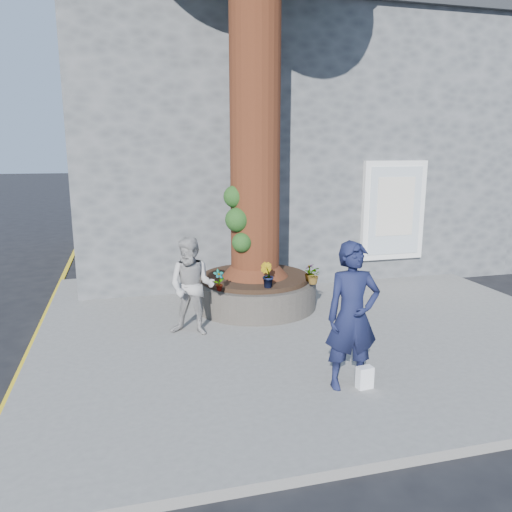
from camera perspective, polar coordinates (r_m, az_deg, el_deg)
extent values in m
plane|color=black|center=(7.63, -2.15, -11.51)|extent=(120.00, 120.00, 0.00)
cube|color=slate|center=(8.90, 5.95, -7.60)|extent=(9.00, 8.00, 0.12)
cube|color=yellow|center=(8.54, -24.48, -9.98)|extent=(0.10, 30.00, 0.01)
cube|color=#494C4E|center=(14.58, 1.20, 11.97)|extent=(10.00, 8.00, 6.00)
cube|color=black|center=(14.90, 1.26, 24.17)|extent=(10.30, 8.30, 0.30)
cube|color=white|center=(11.61, 15.43, 5.02)|extent=(1.50, 0.12, 2.20)
cube|color=silver|center=(11.56, 15.57, 4.98)|extent=(1.25, 0.04, 1.95)
cube|color=silver|center=(11.53, 15.65, 5.46)|extent=(0.90, 0.02, 1.30)
cube|color=#494C4E|center=(18.46, 26.30, 10.79)|extent=(6.00, 8.00, 6.00)
cylinder|color=black|center=(9.50, -0.10, -4.21)|extent=(2.30, 2.30, 0.52)
cylinder|color=black|center=(9.42, -0.11, -2.46)|extent=(2.04, 2.04, 0.08)
cylinder|color=#472211|center=(9.22, -0.12, 20.97)|extent=(0.90, 0.90, 7.50)
cone|color=#472211|center=(9.33, -0.11, -0.14)|extent=(1.24, 1.24, 0.70)
sphere|color=#183C14|center=(8.92, -2.15, 4.17)|extent=(0.44, 0.44, 0.44)
sphere|color=#183C14|center=(8.90, -1.61, 1.55)|extent=(0.36, 0.36, 0.36)
sphere|color=#183C14|center=(8.98, -2.47, 6.79)|extent=(0.40, 0.40, 0.40)
imported|color=#141838|center=(6.28, 10.96, -6.78)|extent=(0.71, 0.50, 1.86)
imported|color=#A29E9B|center=(8.01, -7.34, -3.49)|extent=(0.95, 0.87, 1.59)
cube|color=white|center=(6.57, 12.32, -13.40)|extent=(0.21, 0.14, 0.28)
imported|color=gray|center=(8.38, -4.26, -2.78)|extent=(0.22, 0.18, 0.37)
imported|color=gray|center=(8.56, 1.25, -2.20)|extent=(0.33, 0.33, 0.43)
imported|color=gray|center=(9.03, 6.16, -1.88)|extent=(0.24, 0.24, 0.32)
imported|color=gray|center=(8.84, 6.64, -2.16)|extent=(0.39, 0.39, 0.33)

